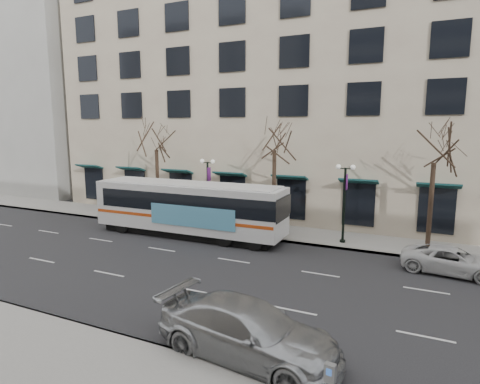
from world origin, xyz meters
The scene contains 13 objects.
ground centered at (0.00, 0.00, 0.00)m, with size 160.00×160.00×0.00m, color black.
sidewalk_far centered at (5.00, 9.00, 0.07)m, with size 80.00×4.00×0.15m, color gray.
building_hotel centered at (-2.00, 21.00, 12.00)m, with size 40.00×20.00×24.00m, color tan.
building_far_upblock centered at (-38.00, 21.00, 14.00)m, with size 28.00×20.00×28.00m, color #999993.
tree_far_left centered at (-10.00, 8.80, 6.70)m, with size 3.60×3.60×8.34m.
tree_far_mid centered at (0.00, 8.80, 6.91)m, with size 3.60×3.60×8.55m.
tree_far_right centered at (10.00, 8.80, 6.42)m, with size 3.60×3.60×8.06m.
lamp_post_left centered at (-4.99, 8.20, 2.94)m, with size 1.22×0.45×5.21m.
lamp_post_right centered at (5.01, 8.20, 2.94)m, with size 1.22×0.45×5.21m.
city_bus centered at (-5.10, 5.80, 2.04)m, with size 13.83×3.24×3.74m.
silver_car centered at (4.66, -6.20, 0.93)m, with size 2.60×6.40×1.86m, color #9A9DA1.
white_pickup centered at (11.17, 5.32, 0.69)m, with size 2.27×4.93×1.37m, color silver.
pay_station centered at (7.71, -7.81, 1.11)m, with size 0.31×0.22×1.33m.
Camera 1 is at (9.62, -17.42, 7.55)m, focal length 30.00 mm.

